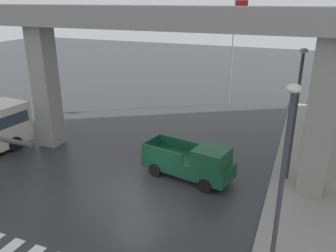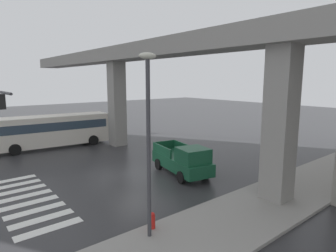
{
  "view_description": "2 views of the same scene",
  "coord_description": "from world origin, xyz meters",
  "px_view_note": "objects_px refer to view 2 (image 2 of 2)",
  "views": [
    {
      "loc": [
        7.44,
        -13.58,
        9.49
      ],
      "look_at": [
        0.65,
        3.02,
        2.8
      ],
      "focal_mm": 36.61,
      "sensor_mm": 36.0,
      "label": 1
    },
    {
      "loc": [
        15.8,
        -9.6,
        6.27
      ],
      "look_at": [
        0.74,
        2.61,
        3.13
      ],
      "focal_mm": 30.58,
      "sensor_mm": 36.0,
      "label": 2
    }
  ],
  "objects_px": {
    "street_lamp_near_corner": "(148,126)",
    "street_lamp_mid_block": "(268,111)",
    "fire_hydrant": "(152,222)",
    "pickup_truck": "(183,161)",
    "flagpole": "(288,87)",
    "city_bus": "(49,129)"
  },
  "relations": [
    {
      "from": "city_bus",
      "to": "street_lamp_near_corner",
      "type": "height_order",
      "value": "street_lamp_near_corner"
    },
    {
      "from": "street_lamp_near_corner",
      "to": "fire_hydrant",
      "type": "bearing_deg",
      "value": 133.03
    },
    {
      "from": "city_bus",
      "to": "flagpole",
      "type": "height_order",
      "value": "flagpole"
    },
    {
      "from": "street_lamp_near_corner",
      "to": "street_lamp_mid_block",
      "type": "relative_size",
      "value": 1.0
    },
    {
      "from": "pickup_truck",
      "to": "city_bus",
      "type": "relative_size",
      "value": 0.49
    },
    {
      "from": "pickup_truck",
      "to": "street_lamp_mid_block",
      "type": "height_order",
      "value": "street_lamp_mid_block"
    },
    {
      "from": "street_lamp_near_corner",
      "to": "flagpole",
      "type": "bearing_deg",
      "value": 106.11
    },
    {
      "from": "pickup_truck",
      "to": "street_lamp_near_corner",
      "type": "relative_size",
      "value": 0.74
    },
    {
      "from": "pickup_truck",
      "to": "street_lamp_mid_block",
      "type": "bearing_deg",
      "value": 19.82
    },
    {
      "from": "street_lamp_near_corner",
      "to": "flagpole",
      "type": "height_order",
      "value": "flagpole"
    },
    {
      "from": "pickup_truck",
      "to": "city_bus",
      "type": "distance_m",
      "value": 14.36
    },
    {
      "from": "flagpole",
      "to": "city_bus",
      "type": "bearing_deg",
      "value": -122.52
    },
    {
      "from": "pickup_truck",
      "to": "street_lamp_near_corner",
      "type": "height_order",
      "value": "street_lamp_near_corner"
    },
    {
      "from": "street_lamp_mid_block",
      "to": "flagpole",
      "type": "height_order",
      "value": "flagpole"
    },
    {
      "from": "pickup_truck",
      "to": "street_lamp_near_corner",
      "type": "distance_m",
      "value": 8.73
    },
    {
      "from": "pickup_truck",
      "to": "fire_hydrant",
      "type": "distance_m",
      "value": 7.4
    },
    {
      "from": "street_lamp_near_corner",
      "to": "street_lamp_mid_block",
      "type": "bearing_deg",
      "value": 90.0
    },
    {
      "from": "pickup_truck",
      "to": "flagpole",
      "type": "distance_m",
      "value": 15.68
    },
    {
      "from": "fire_hydrant",
      "to": "pickup_truck",
      "type": "bearing_deg",
      "value": 127.87
    },
    {
      "from": "pickup_truck",
      "to": "fire_hydrant",
      "type": "xyz_separation_m",
      "value": [
        4.53,
        -5.83,
        -0.56
      ]
    },
    {
      "from": "street_lamp_near_corner",
      "to": "street_lamp_mid_block",
      "type": "height_order",
      "value": "same"
    },
    {
      "from": "pickup_truck",
      "to": "street_lamp_near_corner",
      "type": "xyz_separation_m",
      "value": [
        4.93,
        -6.26,
        3.57
      ]
    }
  ]
}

